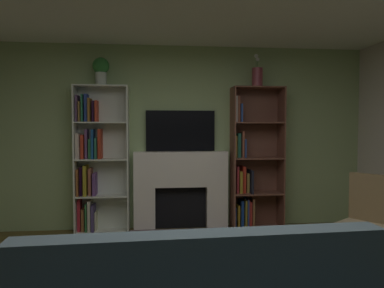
% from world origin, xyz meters
% --- Properties ---
extents(wall_back_accent, '(5.50, 0.06, 2.59)m').
position_xyz_m(wall_back_accent, '(0.00, 2.74, 1.30)').
color(wall_back_accent, '#9BB57A').
rests_on(wall_back_accent, ground_plane).
extents(fireplace, '(1.41, 0.51, 1.10)m').
position_xyz_m(fireplace, '(0.00, 2.60, 0.58)').
color(fireplace, white).
rests_on(fireplace, ground_plane).
extents(tv, '(0.98, 0.06, 0.57)m').
position_xyz_m(tv, '(0.00, 2.68, 1.39)').
color(tv, black).
rests_on(tv, fireplace).
extents(bookshelf_left, '(0.72, 0.28, 2.00)m').
position_xyz_m(bookshelf_left, '(-1.17, 2.61, 0.97)').
color(bookshelf_left, silver).
rests_on(bookshelf_left, ground_plane).
extents(bookshelf_right, '(0.72, 0.33, 2.00)m').
position_xyz_m(bookshelf_right, '(1.00, 2.60, 0.90)').
color(bookshelf_right, brown).
rests_on(bookshelf_right, ground_plane).
extents(potted_plant, '(0.22, 0.22, 0.37)m').
position_xyz_m(potted_plant, '(-1.08, 2.56, 2.22)').
color(potted_plant, silver).
rests_on(potted_plant, bookshelf_left).
extents(vase_with_flowers, '(0.15, 0.15, 0.47)m').
position_xyz_m(vase_with_flowers, '(1.08, 2.56, 2.15)').
color(vase_with_flowers, '#953A47').
rests_on(vase_with_flowers, bookshelf_right).
extents(armchair, '(0.92, 0.94, 0.97)m').
position_xyz_m(armchair, '(1.70, 0.73, 0.50)').
color(armchair, brown).
rests_on(armchair, ground_plane).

